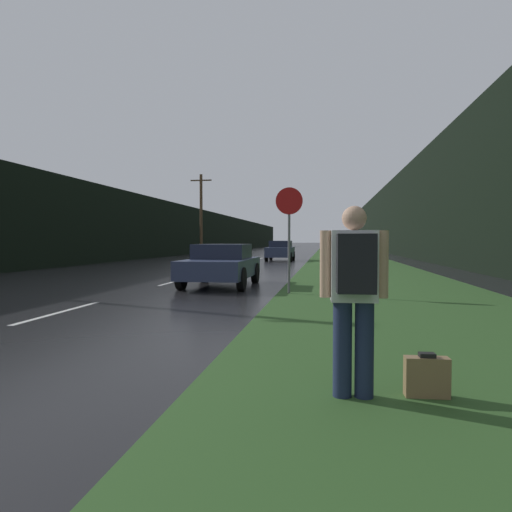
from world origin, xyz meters
name	(u,v)px	position (x,y,z in m)	size (l,w,h in m)	color
grass_verge	(346,257)	(7.04, 40.00, 0.01)	(6.00, 240.00, 0.02)	#2D5123
lane_stripe_b	(60,312)	(0.00, 6.56, 0.00)	(0.12, 3.00, 0.01)	silver
lane_stripe_c	(174,282)	(0.00, 13.56, 0.00)	(0.12, 3.00, 0.01)	silver
lane_stripe_d	(220,269)	(0.00, 20.56, 0.00)	(0.12, 3.00, 0.01)	silver
lane_stripe_e	(245,263)	(0.00, 27.56, 0.00)	(0.12, 3.00, 0.01)	silver
lane_stripe_f	(260,259)	(0.00, 34.56, 0.00)	(0.12, 3.00, 0.01)	silver
treeline_far_side	(195,231)	(-10.04, 50.00, 2.55)	(2.00, 140.00, 5.09)	black
treeline_near_side	(398,218)	(13.04, 50.00, 3.95)	(2.00, 140.00, 7.90)	black
utility_pole_far	(201,215)	(-5.10, 35.20, 3.63)	(1.80, 0.24, 7.01)	#4C3823
stop_sign	(289,227)	(4.36, 10.45, 1.83)	(0.74, 0.07, 2.92)	slate
hitchhiker_with_backpack	(354,289)	(5.63, 2.24, 1.02)	(0.62, 0.43, 1.78)	#1E2847
suitcase	(427,377)	(6.31, 2.38, 0.20)	(0.40, 0.16, 0.43)	olive
car_passing_near	(221,264)	(2.02, 12.32, 0.70)	(2.03, 4.11, 1.35)	#2D3856
car_passing_far	(280,251)	(2.02, 31.03, 0.74)	(1.91, 4.14, 1.45)	#2D3856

